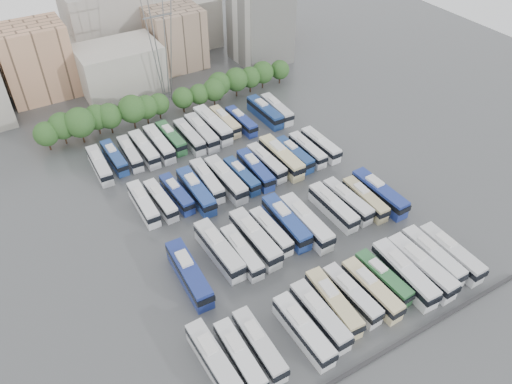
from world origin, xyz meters
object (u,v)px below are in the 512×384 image
bus_r3_s12 (265,112)px  bus_r3_s10 (241,121)px  bus_r0_s9 (383,278)px  bus_r1_s4 (242,252)px  bus_r2_s5 (207,180)px  bus_r3_s1 (114,157)px  bus_r2_s6 (226,179)px  bus_r2_s3 (177,194)px  bus_r3_s2 (130,153)px  bus_r0_s13 (451,253)px  bus_r1_s8 (306,222)px  electricity_pylon (159,27)px  bus_r0_s10 (404,273)px  bus_r2_s10 (281,157)px  bus_r2_s13 (321,144)px  bus_r1_s11 (347,201)px  bus_r2_s4 (196,191)px  bus_r3_s5 (171,138)px  bus_r0_s0 (214,360)px  bus_r0_s8 (371,289)px  bus_r1_s13 (379,193)px  bus_r0_s12 (432,256)px  bus_r0_s7 (352,294)px  bus_r0_s5 (320,316)px  apartment_tower (260,14)px  bus_r1_s6 (271,231)px  bus_r3_s6 (189,136)px  bus_r0_s6 (333,303)px  bus_r0_s1 (240,357)px  bus_r2_s2 (161,200)px  bus_r3_s9 (225,121)px  bus_r1_s1 (189,273)px  bus_r1_s7 (286,222)px  bus_r3_s3 (144,149)px  bus_r2_s12 (307,149)px  bus_r1_s12 (365,199)px  bus_r1_s3 (219,250)px  bus_r3_s8 (213,125)px  bus_r3_s7 (202,132)px  bus_r3_s0 (100,165)px  bus_r1_s5 (255,238)px  bus_r2_s9 (267,162)px  bus_r2_s8 (255,169)px  bus_r0_s11 (421,267)px

bus_r3_s12 → bus_r3_s10: bearing=-177.7°
bus_r0_s9 → bus_r1_s4: bearing=133.3°
bus_r2_s5 → bus_r3_s1: 21.47m
bus_r2_s6 → bus_r2_s3: bearing=172.1°
bus_r3_s2 → bus_r0_s13: bearing=-54.9°
bus_r1_s8 → bus_r3_s12: size_ratio=1.08×
electricity_pylon → bus_r3_s1: size_ratio=3.10×
bus_r0_s10 → bus_r1_s8: 18.91m
bus_r2_s10 → bus_r2_s13: bearing=-0.9°
bus_r1_s11 → bus_r3_s12: 35.33m
bus_r2_s4 → bus_r3_s5: bus_r2_s4 is taller
bus_r0_s0 → bus_r3_s2: 52.88m
bus_r0_s8 → bus_r3_s12: 55.21m
bus_r1_s13 → bus_r0_s12: bearing=-102.8°
bus_r0_s13 → bus_r0_s7: bearing=175.6°
bus_r0_s5 → bus_r0_s9: bus_r0_s5 is taller
apartment_tower → bus_r0_s9: (-25.81, -81.34, -11.28)m
bus_r1_s6 → bus_r3_s6: 34.34m
bus_r0_s6 → bus_r3_s2: bearing=107.0°
bus_r1_s8 → bus_r2_s13: bus_r1_s8 is taller
bus_r0_s1 → electricity_pylon: bearing=75.5°
apartment_tower → bus_r2_s2: bearing=-137.0°
apartment_tower → bus_r0_s13: bearing=-98.7°
bus_r1_s4 → bus_r3_s9: (16.72, 37.88, -0.04)m
bus_r0_s9 → bus_r1_s1: size_ratio=0.83×
bus_r1_s7 → bus_r1_s13: (19.61, -2.30, 0.02)m
bus_r2_s13 → bus_r3_s3: bearing=150.7°
bus_r2_s2 → bus_r2_s12: (33.18, -0.40, 0.03)m
bus_r0_s7 → bus_r3_s3: (-13.51, 52.92, 0.04)m
apartment_tower → bus_r0_s10: apartment_tower is taller
bus_r1_s1 → bus_r1_s12: bearing=2.2°
bus_r1_s3 → bus_r3_s10: 41.05m
bus_r0_s12 → bus_r2_s10: bearing=101.4°
bus_r0_s0 → bus_r2_s2: size_ratio=1.13×
bus_r1_s13 → bus_r3_s8: (-16.50, 37.60, 0.07)m
bus_r2_s12 → bus_r3_s9: 21.31m
bus_r3_s7 → bus_r2_s5: bearing=-111.9°
bus_r0_s0 → bus_r3_s1: size_ratio=1.14×
bus_r1_s1 → bus_r1_s12: bus_r1_s1 is taller
bus_r1_s4 → bus_r3_s0: bearing=110.9°
bus_r0_s10 → bus_r1_s5: 25.02m
bus_r0_s12 → bus_r2_s13: (3.47, 35.85, -0.17)m
bus_r1_s5 → bus_r0_s9: bearing=-54.1°
bus_r2_s9 → bus_r3_s1: bearing=143.8°
bus_r2_s8 → bus_r0_s8: bearing=-88.4°
bus_r0_s6 → bus_r0_s10: bearing=-2.4°
bus_r0_s10 → bus_r3_s1: (-29.68, 54.49, -0.39)m
bus_r3_s2 → bus_r1_s11: bearing=-48.3°
bus_r0_s1 → bus_r3_s0: bearing=94.5°
bus_r0_s11 → bus_r1_s11: bus_r0_s11 is taller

